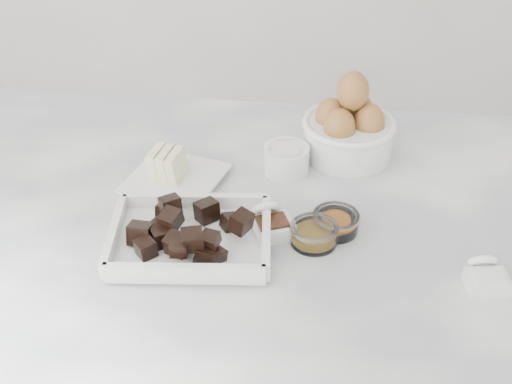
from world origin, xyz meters
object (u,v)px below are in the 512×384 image
egg_bowl (349,128)px  salt_spoon (486,276)px  butter_plate (174,174)px  zest_bowl (336,222)px  honey_bowl (314,234)px  vanilla_spoon (270,223)px  chocolate_dish (190,233)px  sugar_ramekin (286,158)px

egg_bowl → salt_spoon: egg_bowl is taller
butter_plate → zest_bowl: (0.27, -0.09, -0.00)m
egg_bowl → salt_spoon: size_ratio=2.21×
honey_bowl → vanilla_spoon: 0.07m
chocolate_dish → salt_spoon: chocolate_dish is taller
zest_bowl → chocolate_dish: bearing=-163.1°
sugar_ramekin → egg_bowl: egg_bowl is taller
butter_plate → honey_bowl: (0.24, -0.13, -0.00)m
egg_bowl → vanilla_spoon: egg_bowl is taller
chocolate_dish → zest_bowl: 0.22m
butter_plate → salt_spoon: 0.51m
vanilla_spoon → salt_spoon: (0.30, -0.08, -0.00)m
chocolate_dish → honey_bowl: chocolate_dish is taller
butter_plate → salt_spoon: (0.48, -0.19, -0.01)m
egg_bowl → salt_spoon: bearing=-58.9°
zest_bowl → egg_bowl: bearing=86.5°
egg_bowl → salt_spoon: (0.19, -0.32, -0.04)m
chocolate_dish → butter_plate: bearing=110.6°
chocolate_dish → zest_bowl: chocolate_dish is taller
butter_plate → sugar_ramekin: 0.19m
sugar_ramekin → zest_bowl: (0.09, -0.16, -0.01)m
salt_spoon → honey_bowl: bearing=165.2°
chocolate_dish → salt_spoon: size_ratio=3.38×
chocolate_dish → vanilla_spoon: chocolate_dish is taller
chocolate_dish → zest_bowl: bearing=16.9°
chocolate_dish → sugar_ramekin: size_ratio=3.25×
butter_plate → salt_spoon: bearing=-21.7°
salt_spoon → egg_bowl: bearing=121.1°
zest_bowl → butter_plate: bearing=160.7°
chocolate_dish → butter_plate: (-0.06, 0.16, -0.01)m
sugar_ramekin → zest_bowl: bearing=-60.5°
chocolate_dish → butter_plate: size_ratio=1.43×
vanilla_spoon → egg_bowl: bearing=65.2°
honey_bowl → vanilla_spoon: vanilla_spoon is taller
chocolate_dish → egg_bowl: (0.22, 0.29, 0.03)m
sugar_ramekin → zest_bowl: size_ratio=1.07×
egg_bowl → chocolate_dish: bearing=-127.7°
chocolate_dish → sugar_ramekin: (0.12, 0.22, 0.00)m
honey_bowl → egg_bowl: bearing=80.2°
butter_plate → egg_bowl: size_ratio=1.07×
sugar_ramekin → salt_spoon: bearing=-40.4°
egg_bowl → honey_bowl: egg_bowl is taller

